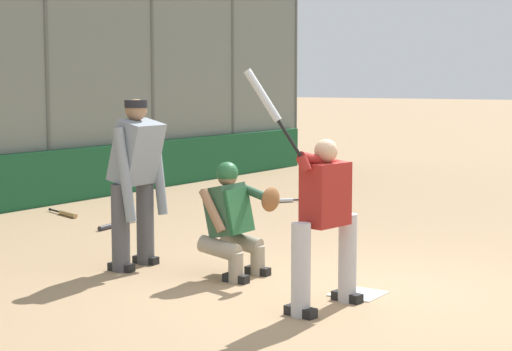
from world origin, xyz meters
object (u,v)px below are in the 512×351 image
object	(u,v)px
catcher_behind_plate	(234,218)
spare_bat_by_padding	(113,225)
batter_at_plate	(324,217)
umpire_home	(136,178)
spare_bat_near_backstop	(66,214)
spare_bat_third_base_side	(282,201)

from	to	relation	value
catcher_behind_plate	spare_bat_by_padding	xyz separation A→B (m)	(-1.45, -2.97, -0.56)
batter_at_plate	catcher_behind_plate	bearing A→B (deg)	-104.56
umpire_home	spare_bat_by_padding	bearing A→B (deg)	-134.89
spare_bat_near_backstop	spare_bat_third_base_side	distance (m)	3.45
batter_at_plate	spare_bat_near_backstop	size ratio (longest dim) A/B	2.49
umpire_home	spare_bat_by_padding	world-z (taller)	umpire_home
umpire_home	spare_bat_third_base_side	distance (m)	5.15
batter_at_plate	spare_bat_by_padding	xyz separation A→B (m)	(-2.02, -4.29, -0.76)
batter_at_plate	spare_bat_by_padding	bearing A→B (deg)	-106.52
umpire_home	spare_bat_by_padding	distance (m)	2.69
spare_bat_by_padding	spare_bat_third_base_side	distance (m)	3.30
spare_bat_near_backstop	batter_at_plate	bearing A→B (deg)	-5.21
spare_bat_by_padding	spare_bat_third_base_side	bearing A→B (deg)	161.91
batter_at_plate	spare_bat_third_base_side	bearing A→B (deg)	-136.54
spare_bat_by_padding	umpire_home	bearing A→B (deg)	41.62
spare_bat_third_base_side	catcher_behind_plate	bearing A→B (deg)	63.37
catcher_behind_plate	spare_bat_third_base_side	size ratio (longest dim) A/B	1.58
catcher_behind_plate	spare_bat_third_base_side	world-z (taller)	catcher_behind_plate
batter_at_plate	umpire_home	size ratio (longest dim) A/B	1.16
batter_at_plate	spare_bat_third_base_side	world-z (taller)	batter_at_plate
catcher_behind_plate	spare_bat_third_base_side	distance (m)	5.26
spare_bat_near_backstop	spare_bat_third_base_side	xyz separation A→B (m)	(-2.87, 1.90, 0.00)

